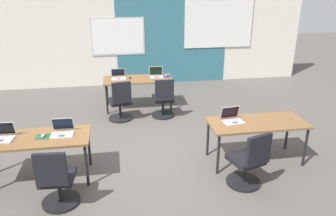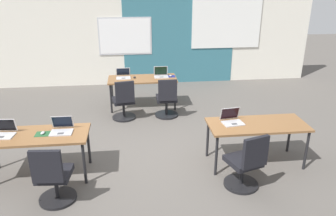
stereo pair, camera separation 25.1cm
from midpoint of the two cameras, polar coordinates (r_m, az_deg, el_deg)
The scene contains 19 objects.
ground_plane at distance 6.05m, azimuth -4.57°, elevation -7.44°, with size 24.00×24.00×0.00m.
back_wall_assembly at distance 9.60m, azimuth -6.74°, elevation 12.39°, with size 10.00×0.27×2.80m.
desk_near_left at distance 5.38m, azimuth -23.17°, elevation -5.27°, with size 1.60×0.70×0.72m.
desk_near_right at distance 5.62m, azimuth 13.87°, elevation -2.91°, with size 1.60×0.70×0.72m.
desk_far_center at distance 7.83m, azimuth -6.13°, elevation 4.64°, with size 1.60×0.70×0.72m.
laptop_near_left_inner at distance 5.30m, azimuth -19.04°, elevation -3.76°, with size 0.34×0.31×0.23m.
mousepad_near_left_inner at distance 5.33m, azimuth -21.99°, elevation -4.61°, with size 0.22×0.19×0.00m.
mouse_near_left_inner at distance 5.32m, azimuth -22.02°, elevation -4.43°, with size 0.07×0.11×0.03m.
chair_near_left_inner at distance 4.81m, azimuth -20.05°, elevation -12.01°, with size 0.52×0.56×0.92m.
laptop_far_left at distance 7.88m, azimuth -9.44°, elevation 5.40°, with size 0.34×0.33×0.22m.
mouse_far_left at distance 7.84m, azimuth -7.51°, elevation 5.19°, with size 0.06×0.10×0.03m.
chair_far_left at distance 7.24m, azimuth -9.17°, elevation 0.68°, with size 0.52×0.57×0.92m.
laptop_far_right at distance 7.91m, azimuth -2.93°, elevation 5.75°, with size 0.33×0.27×0.24m.
mousepad_far_right at distance 7.94m, azimuth -1.30°, elevation 5.47°, with size 0.22×0.19×0.00m.
mouse_far_right at distance 7.93m, azimuth -1.31°, elevation 5.61°, with size 0.06×0.10×0.03m.
chair_far_right at distance 7.31m, azimuth -1.79°, elevation 1.17°, with size 0.52×0.54×0.92m.
laptop_near_left_end at distance 5.50m, azimuth -27.83°, elevation -4.24°, with size 0.36×0.31×0.23m.
laptop_near_right_inner at distance 5.52m, azimuth 9.73°, elevation -1.81°, with size 0.37×0.33×0.23m.
chair_near_right_inner at distance 5.05m, azimuth 12.28°, elevation -9.40°, with size 0.55×0.60×0.92m.
Camera 1 is at (-0.50, -5.26, 2.94)m, focal length 35.36 mm.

